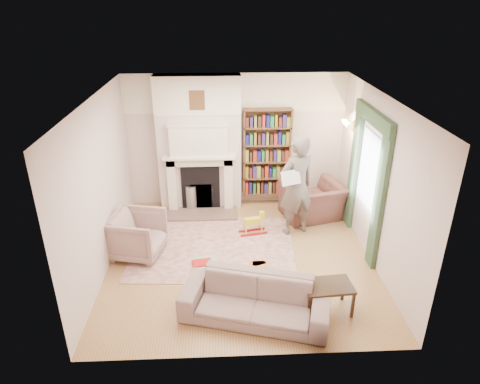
{
  "coord_description": "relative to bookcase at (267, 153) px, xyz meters",
  "views": [
    {
      "loc": [
        -0.31,
        -6.31,
        4.21
      ],
      "look_at": [
        0.0,
        0.25,
        1.15
      ],
      "focal_mm": 32.0,
      "sensor_mm": 36.0,
      "label": 1
    }
  ],
  "objects": [
    {
      "name": "sofa",
      "position": [
        -0.52,
        -3.65,
        -0.87
      ],
      "size": [
        2.21,
        1.33,
        0.6
      ],
      "primitive_type": "imported",
      "rotation": [
        0.0,
        0.0,
        -0.27
      ],
      "color": "gray",
      "rests_on": "floor"
    },
    {
      "name": "game_box_lid",
      "position": [
        -1.32,
        -2.33,
        -1.14
      ],
      "size": [
        0.36,
        0.28,
        0.05
      ],
      "primitive_type": "cube",
      "rotation": [
        0.0,
        0.0,
        0.21
      ],
      "color": "#B51614",
      "rests_on": "rug"
    },
    {
      "name": "newspaper",
      "position": [
        0.27,
        -1.49,
        0.06
      ],
      "size": [
        0.39,
        0.24,
        0.25
      ],
      "primitive_type": "cube",
      "rotation": [
        -0.35,
        0.0,
        0.39
      ],
      "color": "silver",
      "rests_on": "man_reading"
    },
    {
      "name": "armchair_left",
      "position": [
        -2.45,
        -1.93,
        -0.78
      ],
      "size": [
        1.03,
        1.01,
        0.79
      ],
      "primitive_type": "imported",
      "rotation": [
        0.0,
        0.0,
        1.35
      ],
      "color": "#AD9C8E",
      "rests_on": "floor"
    },
    {
      "name": "wall_front",
      "position": [
        -0.65,
        -4.37,
        0.22
      ],
      "size": [
        4.5,
        0.0,
        4.5
      ],
      "primitive_type": "plane",
      "rotation": [
        -1.57,
        0.0,
        0.0
      ],
      "color": "beige",
      "rests_on": "floor"
    },
    {
      "name": "rocking_horse",
      "position": [
        -0.38,
        -1.32,
        -0.95
      ],
      "size": [
        0.55,
        0.31,
        0.46
      ],
      "primitive_type": null,
      "rotation": [
        0.0,
        0.0,
        0.2
      ],
      "color": "yellow",
      "rests_on": "rug"
    },
    {
      "name": "bookcase",
      "position": [
        0.0,
        0.0,
        0.0
      ],
      "size": [
        1.0,
        0.24,
        1.85
      ],
      "primitive_type": "cube",
      "color": "brown",
      "rests_on": "floor"
    },
    {
      "name": "curtain_left",
      "position": [
        1.55,
        -2.42,
        0.02
      ],
      "size": [
        0.07,
        0.32,
        2.4
      ],
      "primitive_type": "cube",
      "color": "#2B432C",
      "rests_on": "floor"
    },
    {
      "name": "wall_sconce",
      "position": [
        1.38,
        -0.62,
        0.72
      ],
      "size": [
        0.2,
        0.24,
        0.24
      ],
      "primitive_type": null,
      "color": "gold",
      "rests_on": "wall_right"
    },
    {
      "name": "pelmet",
      "position": [
        1.54,
        -1.72,
        1.2
      ],
      "size": [
        0.09,
        1.7,
        0.24
      ],
      "primitive_type": "cube",
      "color": "#2B432C",
      "rests_on": "wall_right"
    },
    {
      "name": "wall_left",
      "position": [
        -2.9,
        -2.12,
        0.22
      ],
      "size": [
        0.0,
        4.5,
        4.5
      ],
      "primitive_type": "plane",
      "rotation": [
        1.57,
        0.0,
        1.57
      ],
      "color": "beige",
      "rests_on": "floor"
    },
    {
      "name": "man_reading",
      "position": [
        0.42,
        -1.29,
        -0.2
      ],
      "size": [
        0.84,
        0.7,
        1.95
      ],
      "primitive_type": "imported",
      "rotation": [
        0.0,
        0.0,
        3.53
      ],
      "color": "#5C5249",
      "rests_on": "floor"
    },
    {
      "name": "ceiling",
      "position": [
        -0.65,
        -2.12,
        1.62
      ],
      "size": [
        4.5,
        4.5,
        0.0
      ],
      "primitive_type": "plane",
      "rotation": [
        3.14,
        0.0,
        0.0
      ],
      "color": "white",
      "rests_on": "wall_back"
    },
    {
      "name": "coffee_table",
      "position": [
        0.53,
        -3.55,
        -0.95
      ],
      "size": [
        0.74,
        0.51,
        0.45
      ],
      "primitive_type": null,
      "rotation": [
        0.0,
        0.0,
        0.09
      ],
      "color": "#2F2010",
      "rests_on": "floor"
    },
    {
      "name": "fireplace",
      "position": [
        -1.4,
        -0.07,
        0.21
      ],
      "size": [
        1.7,
        0.58,
        2.8
      ],
      "color": "beige",
      "rests_on": "floor"
    },
    {
      "name": "wall_back",
      "position": [
        -0.65,
        0.13,
        0.22
      ],
      "size": [
        4.5,
        0.0,
        4.5
      ],
      "primitive_type": "plane",
      "rotation": [
        1.57,
        0.0,
        0.0
      ],
      "color": "beige",
      "rests_on": "floor"
    },
    {
      "name": "board_game",
      "position": [
        -1.26,
        -2.29,
        -1.15
      ],
      "size": [
        0.45,
        0.45,
        0.03
      ],
      "primitive_type": "cube",
      "rotation": [
        0.0,
        0.0,
        0.12
      ],
      "color": "#DEE952",
      "rests_on": "rug"
    },
    {
      "name": "rug",
      "position": [
        -1.13,
        -1.77,
        -1.17
      ],
      "size": [
        3.0,
        2.37,
        0.01
      ],
      "primitive_type": "cube",
      "rotation": [
        0.0,
        0.0,
        -0.05
      ],
      "color": "beige",
      "rests_on": "floor"
    },
    {
      "name": "armchair_reading",
      "position": [
        0.87,
        -0.69,
        -0.81
      ],
      "size": [
        1.35,
        1.24,
        0.74
      ],
      "primitive_type": "imported",
      "rotation": [
        0.0,
        0.0,
        3.39
      ],
      "color": "#4D2F29",
      "rests_on": "floor"
    },
    {
      "name": "floor",
      "position": [
        -0.65,
        -2.12,
        -1.18
      ],
      "size": [
        4.5,
        4.5,
        0.0
      ],
      "primitive_type": "plane",
      "color": "#93633A",
      "rests_on": "ground"
    },
    {
      "name": "curtain_right",
      "position": [
        1.55,
        -1.02,
        0.02
      ],
      "size": [
        0.07,
        0.32,
        2.4
      ],
      "primitive_type": "cube",
      "color": "#2B432C",
      "rests_on": "floor"
    },
    {
      "name": "comic_annuals",
      "position": [
        -0.5,
        -2.47,
        -1.16
      ],
      "size": [
        0.66,
        0.66,
        0.02
      ],
      "color": "red",
      "rests_on": "rug"
    },
    {
      "name": "paraffin_heater",
      "position": [
        -1.61,
        -0.22,
        -0.9
      ],
      "size": [
        0.26,
        0.26,
        0.55
      ],
      "primitive_type": "cylinder",
      "rotation": [
        0.0,
        0.0,
        -0.1
      ],
      "color": "#9C9FA3",
      "rests_on": "floor"
    },
    {
      "name": "wall_right",
      "position": [
        1.6,
        -2.12,
        0.22
      ],
      "size": [
        0.0,
        4.5,
        4.5
      ],
      "primitive_type": "plane",
      "rotation": [
        1.57,
        0.0,
        -1.57
      ],
      "color": "beige",
      "rests_on": "floor"
    },
    {
      "name": "window",
      "position": [
        1.58,
        -1.72,
        0.27
      ],
      "size": [
        0.02,
        0.9,
        1.3
      ],
      "primitive_type": "cube",
      "color": "silver",
      "rests_on": "wall_right"
    }
  ]
}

